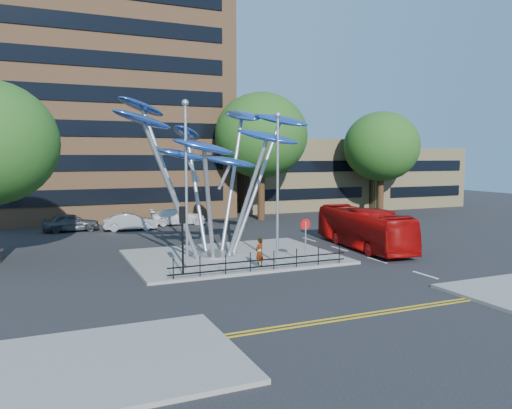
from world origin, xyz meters
name	(u,v)px	position (x,y,z in m)	size (l,w,h in m)	color
ground	(295,279)	(0.00, 0.00, 0.00)	(120.00, 120.00, 0.00)	black
traffic_island	(233,257)	(-1.00, 6.00, 0.07)	(12.00, 9.00, 0.15)	slate
double_yellow_near	(367,313)	(0.00, -6.00, 0.01)	(40.00, 0.12, 0.01)	gold
double_yellow_far	(372,315)	(0.00, -6.30, 0.01)	(40.00, 0.12, 0.01)	gold
brick_tower	(94,67)	(-6.00, 32.00, 15.00)	(25.00, 15.00, 30.00)	#8B5F3C
low_building_near	(296,174)	(16.00, 30.00, 4.00)	(15.00, 8.00, 8.00)	tan
low_building_far	(403,177)	(30.00, 28.00, 3.50)	(12.00, 8.00, 7.00)	tan
tree_right	(261,136)	(8.00, 22.00, 8.04)	(8.80, 8.80, 12.11)	black
tree_far	(381,147)	(22.00, 22.00, 7.11)	(8.00, 8.00, 10.81)	black
leaf_sculpture	(211,142)	(-2.07, 6.68, 6.87)	(12.72, 9.54, 9.51)	#9EA0A5
street_lamp_left	(186,170)	(-4.50, 3.50, 5.36)	(0.36, 0.36, 8.80)	#9EA0A5
street_lamp_right	(278,174)	(0.50, 3.00, 5.09)	(0.36, 0.36, 8.30)	#9EA0A5
traffic_light_island	(182,226)	(-5.00, 2.50, 2.61)	(0.28, 0.18, 3.42)	black
no_entry_sign_island	(305,233)	(2.00, 2.52, 1.82)	(0.60, 0.10, 2.45)	#9EA0A5
pedestrian_railing_front	(262,263)	(-1.00, 1.70, 0.55)	(10.00, 0.06, 1.00)	black
red_bus	(363,228)	(8.03, 5.50, 1.33)	(2.23, 9.53, 2.66)	#950806
pedestrian	(259,253)	(-0.80, 2.50, 0.93)	(0.57, 0.37, 1.55)	gray
parked_car_left	(71,222)	(-9.24, 21.14, 0.74)	(1.75, 4.35, 1.48)	#3E4246
parked_car_mid	(130,222)	(-4.74, 19.85, 0.71)	(1.49, 4.28, 1.41)	#B4B9BD
parked_car_right	(178,217)	(-0.24, 21.74, 0.72)	(2.00, 4.93, 1.43)	silver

